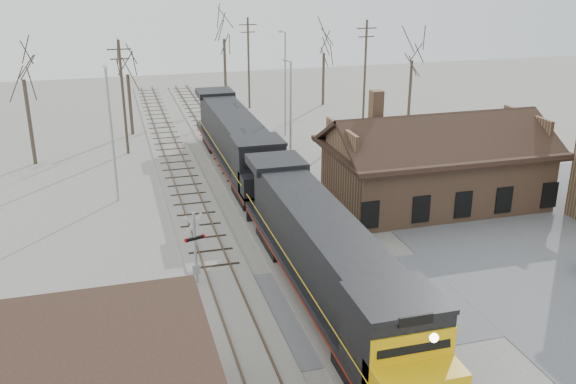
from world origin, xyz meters
The scene contains 20 objects.
ground centered at (0.00, 0.00, 0.00)m, with size 140.00×140.00×0.00m, color #A19B91.
road centered at (0.00, 0.00, 0.01)m, with size 60.00×9.00×0.03m, color #5B5B60.
track_main centered at (0.00, 15.00, 0.07)m, with size 3.40×90.00×0.24m.
track_siding centered at (-4.50, 15.00, 0.07)m, with size 3.40×90.00×0.24m.
depot centered at (11.99, 12.00, 2.41)m, with size 15.20×9.31×7.90m.
locomotive_lead centered at (0.00, -0.05, 2.55)m, with size 3.26×21.81×4.85m.
locomotive_trailing centered at (0.00, 22.04, 2.55)m, with size 3.26×21.81×4.59m.
crossbuck_near centered at (2.20, -5.09, 1.76)m, with size 1.05×0.32×3.71m.
crossbuck_far centered at (-5.83, 4.39, 1.92)m, with size 1.14×0.43×4.10m.
streetlight_a centered at (-9.47, 18.48, 5.27)m, with size 0.25×2.04×9.47m.
streetlight_b centered at (4.37, 22.04, 4.93)m, with size 0.25×2.04×8.79m.
streetlight_c centered at (6.81, 32.36, 5.49)m, with size 0.25×2.04×9.88m.
utility_pole_a centered at (-8.22, 30.17, 5.16)m, with size 2.00×0.24×9.88m.
utility_pole_b centered at (6.07, 44.93, 5.29)m, with size 2.00×0.24×10.12m.
utility_pole_c centered at (15.15, 32.86, 5.57)m, with size 2.00×0.24×10.68m.
tree_a centered at (-15.88, 29.17, 8.25)m, with size 4.72×4.72×11.58m.
tree_b centered at (-7.49, 36.75, 6.80)m, with size 3.90×3.90×9.55m.
tree_c centered at (3.94, 48.07, 8.73)m, with size 5.00×5.00×12.26m.
tree_d centered at (14.77, 44.32, 6.97)m, with size 4.00×4.00×9.79m.
tree_e centered at (21.61, 35.69, 7.10)m, with size 4.07×4.07×9.98m.
Camera 1 is at (-9.43, -26.09, 16.37)m, focal length 40.00 mm.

